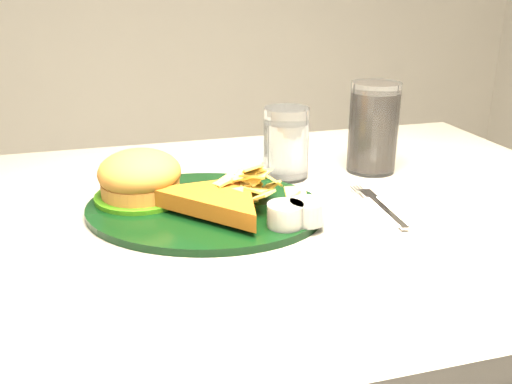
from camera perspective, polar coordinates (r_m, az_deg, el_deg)
dinner_plate at (r=0.83m, az=-5.22°, el=0.50°), size 0.44×0.41×0.08m
water_glass at (r=0.97m, az=3.03°, el=4.90°), size 0.09×0.09×0.12m
cola_glass at (r=1.02m, az=11.65°, el=6.33°), size 0.11×0.11×0.16m
fork_napkin at (r=0.86m, az=12.81°, el=-1.79°), size 0.13×0.16×0.01m
wrapped_straw at (r=0.94m, az=-9.77°, el=0.42°), size 0.19×0.13×0.01m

